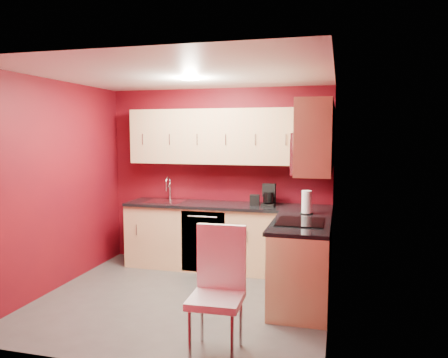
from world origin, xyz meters
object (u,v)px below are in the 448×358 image
at_px(microwave, 312,153).
at_px(napkin_holder, 255,200).
at_px(sink, 165,199).
at_px(coffee_maker, 268,195).
at_px(paper_towel, 307,202).
at_px(dining_chair, 216,292).

xyz_separation_m(microwave, napkin_holder, (-0.81, 1.01, -0.68)).
distance_m(sink, coffee_maker, 1.47).
bearing_deg(paper_towel, microwave, -80.73).
xyz_separation_m(coffee_maker, paper_towel, (0.54, -0.47, -0.00)).
distance_m(microwave, sink, 2.43).
height_order(napkin_holder, paper_towel, paper_towel).
distance_m(microwave, napkin_holder, 1.46).
distance_m(napkin_holder, dining_chair, 2.35).
relative_size(coffee_maker, paper_towel, 1.03).
bearing_deg(coffee_maker, paper_towel, -40.50).
xyz_separation_m(microwave, paper_towel, (-0.09, 0.54, -0.61)).
bearing_deg(paper_towel, coffee_maker, 138.93).
height_order(microwave, napkin_holder, microwave).
bearing_deg(napkin_holder, coffee_maker, 0.42).
xyz_separation_m(microwave, dining_chair, (-0.69, -1.29, -1.12)).
bearing_deg(microwave, dining_chair, -118.22).
xyz_separation_m(sink, coffee_maker, (1.47, 0.01, 0.11)).
relative_size(microwave, dining_chair, 0.71).
bearing_deg(dining_chair, napkin_holder, 90.89).
xyz_separation_m(sink, dining_chair, (1.40, -2.30, -0.41)).
relative_size(napkin_holder, dining_chair, 0.13).
xyz_separation_m(paper_towel, dining_chair, (-0.60, -1.84, -0.51)).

